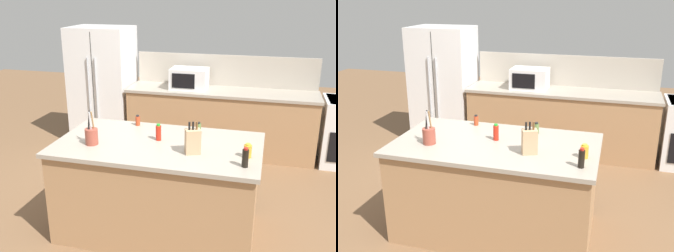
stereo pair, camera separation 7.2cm
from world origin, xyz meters
TOP-DOWN VIEW (x-y plane):
  - ground_plane at (0.00, 0.00)m, footprint 14.00×14.00m
  - back_counter_run at (0.30, 2.20)m, footprint 2.72×0.66m
  - wall_backsplash at (0.30, 2.52)m, footprint 2.68×0.03m
  - kitchen_island at (0.00, 0.00)m, footprint 1.92×1.08m
  - refrigerator at (-1.56, 2.25)m, footprint 0.91×0.75m
  - microwave at (-0.17, 2.20)m, footprint 0.53×0.39m
  - knife_block at (0.36, -0.16)m, footprint 0.16×0.14m
  - utensil_crock at (-0.59, -0.19)m, footprint 0.12×0.12m
  - spice_jar_paprika at (-0.35, 0.43)m, footprint 0.05×0.05m
  - honey_jar at (0.83, -0.13)m, footprint 0.07×0.07m
  - hot_sauce_bottle at (-0.02, 0.07)m, footprint 0.05×0.05m
  - spice_jar_oregano at (0.31, 0.36)m, footprint 0.05×0.05m
  - soy_sauce_bottle at (0.83, -0.33)m, footprint 0.05×0.05m

SIDE VIEW (x-z plane):
  - ground_plane at x=0.00m, z-range 0.00..0.00m
  - back_counter_run at x=0.30m, z-range 0.00..0.94m
  - kitchen_island at x=0.00m, z-range 0.00..0.94m
  - refrigerator at x=-1.56m, z-range 0.00..1.79m
  - spice_jar_paprika at x=-0.35m, z-range 0.94..1.05m
  - spice_jar_oregano at x=0.31m, z-range 0.94..1.05m
  - honey_jar at x=0.83m, z-range 0.94..1.06m
  - hot_sauce_bottle at x=-0.02m, z-range 0.94..1.10m
  - soy_sauce_bottle at x=0.83m, z-range 0.94..1.10m
  - utensil_crock at x=-0.59m, z-range 0.86..1.18m
  - knife_block at x=0.36m, z-range 0.91..1.20m
  - microwave at x=-0.17m, z-range 0.94..1.24m
  - wall_backsplash at x=0.30m, z-range 0.94..1.40m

